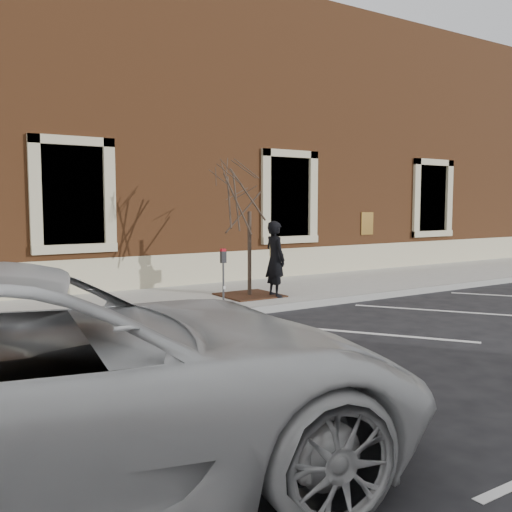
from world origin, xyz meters
TOP-DOWN VIEW (x-y plane):
  - ground at (0.00, 0.00)m, footprint 120.00×120.00m
  - sidewalk_near at (0.00, 1.75)m, footprint 40.00×3.50m
  - curb_near at (0.00, -0.05)m, footprint 40.00×0.12m
  - parking_stripes at (0.00, -2.20)m, footprint 28.00×4.40m
  - building_civic at (0.00, 7.74)m, footprint 40.00×8.62m
  - man at (0.61, 0.76)m, footprint 0.44×0.64m
  - parking_meter at (-0.99, 0.27)m, footprint 0.11×0.08m
  - tree_grate at (0.21, 1.19)m, footprint 1.25×1.25m
  - sapling at (0.21, 1.19)m, footprint 2.06×2.06m
  - white_truck at (-5.72, -5.09)m, footprint 6.70×3.83m

SIDE VIEW (x-z plane):
  - ground at x=0.00m, z-range 0.00..0.00m
  - parking_stripes at x=0.00m, z-range 0.00..0.01m
  - sidewalk_near at x=0.00m, z-range 0.00..0.15m
  - curb_near at x=0.00m, z-range 0.00..0.15m
  - tree_grate at x=0.21m, z-range 0.15..0.18m
  - white_truck at x=-5.72m, z-range 0.00..1.76m
  - parking_meter at x=-0.99m, z-range 0.38..1.55m
  - man at x=0.61m, z-range 0.15..1.83m
  - sapling at x=0.21m, z-range 0.83..4.26m
  - building_civic at x=0.00m, z-range 0.00..8.00m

